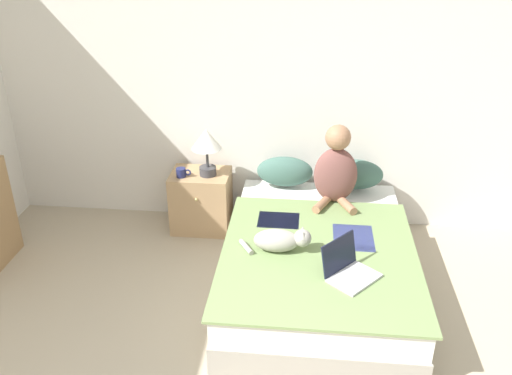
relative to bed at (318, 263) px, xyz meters
The scene contains 10 objects.
wall_back 1.58m from the bed, 111.99° to the left, with size 5.90×0.05×2.55m.
bed is the anchor object (origin of this frame).
pillow_near 1.01m from the bed, 109.20° to the left, with size 0.50×0.22×0.28m.
pillow_far 1.01m from the bed, 70.80° to the left, with size 0.50×0.22×0.28m.
person_sitting 0.82m from the bed, 78.56° to the left, with size 0.37×0.36×0.68m.
cat_tabby 0.46m from the bed, 145.69° to the right, with size 0.53×0.18×0.19m.
laptop_open 0.57m from the bed, 66.84° to the right, with size 0.43×0.44×0.25m.
nightstand 1.34m from the bed, 142.53° to the left, with size 0.53×0.42×0.56m.
table_lamp 1.42m from the bed, 141.28° to the left, with size 0.26×0.26×0.43m.
coffee_mug 1.46m from the bed, 148.92° to the left, with size 0.13×0.08×0.08m.
Camera 1 is at (0.32, -1.57, 2.60)m, focal length 38.00 mm.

